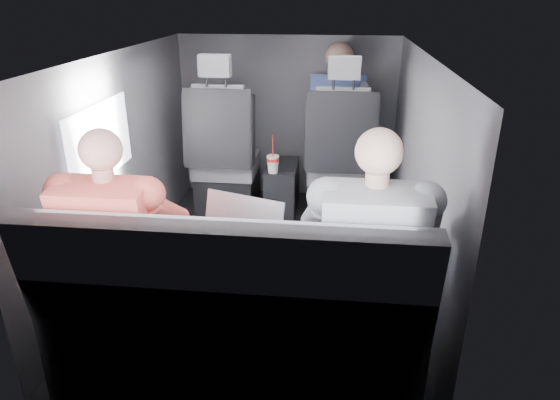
# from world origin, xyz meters

# --- Properties ---
(floor) EXTENTS (2.60, 2.60, 0.00)m
(floor) POSITION_xyz_m (0.00, 0.00, 0.00)
(floor) COLOR black
(floor) RESTS_ON ground
(ceiling) EXTENTS (2.60, 2.60, 0.00)m
(ceiling) POSITION_xyz_m (0.00, 0.00, 1.35)
(ceiling) COLOR #B2B2AD
(ceiling) RESTS_ON panel_back
(panel_left) EXTENTS (0.02, 2.60, 1.35)m
(panel_left) POSITION_xyz_m (-0.90, 0.00, 0.68)
(panel_left) COLOR #56565B
(panel_left) RESTS_ON floor
(panel_right) EXTENTS (0.02, 2.60, 1.35)m
(panel_right) POSITION_xyz_m (0.90, 0.00, 0.68)
(panel_right) COLOR #56565B
(panel_right) RESTS_ON floor
(panel_front) EXTENTS (1.80, 0.02, 1.35)m
(panel_front) POSITION_xyz_m (0.00, 1.30, 0.68)
(panel_front) COLOR #56565B
(panel_front) RESTS_ON floor
(panel_back) EXTENTS (1.80, 0.02, 1.35)m
(panel_back) POSITION_xyz_m (0.00, -1.30, 0.68)
(panel_back) COLOR #56565B
(panel_back) RESTS_ON floor
(side_window) EXTENTS (0.02, 0.75, 0.42)m
(side_window) POSITION_xyz_m (-0.88, -0.30, 0.90)
(side_window) COLOR white
(side_window) RESTS_ON panel_left
(seatbelt) EXTENTS (0.35, 0.11, 0.59)m
(seatbelt) POSITION_xyz_m (0.45, 0.67, 0.80)
(seatbelt) COLOR black
(seatbelt) RESTS_ON front_seat_right
(front_seat_left) EXTENTS (0.52, 0.58, 1.26)m
(front_seat_left) POSITION_xyz_m (-0.45, 0.84, 0.40)
(front_seat_left) COLOR black
(front_seat_left) RESTS_ON floor
(front_seat_right) EXTENTS (0.52, 0.58, 1.26)m
(front_seat_right) POSITION_xyz_m (0.45, 0.84, 0.40)
(front_seat_right) COLOR black
(front_seat_right) RESTS_ON floor
(center_console) EXTENTS (0.24, 0.48, 0.41)m
(center_console) POSITION_xyz_m (0.00, 0.88, 0.20)
(center_console) COLOR black
(center_console) RESTS_ON floor
(rear_bench) EXTENTS (1.60, 0.57, 0.92)m
(rear_bench) POSITION_xyz_m (0.00, -1.06, 0.31)
(rear_bench) COLOR slate
(rear_bench) RESTS_ON floor
(soda_cup) EXTENTS (0.10, 0.10, 0.29)m
(soda_cup) POSITION_xyz_m (-0.05, 0.70, 0.47)
(soda_cup) COLOR white
(soda_cup) RESTS_ON center_console
(laptop_white) EXTENTS (0.31, 0.28, 0.23)m
(laptop_white) POSITION_xyz_m (-0.49, -0.78, 0.63)
(laptop_white) COLOR white
(laptop_white) RESTS_ON passenger_rear_left
(laptop_silver) EXTENTS (0.45, 0.45, 0.27)m
(laptop_silver) POSITION_xyz_m (0.02, -0.78, 0.64)
(laptop_silver) COLOR #BCBBC1
(laptop_silver) RESTS_ON rear_bench
(laptop_black) EXTENTS (0.39, 0.40, 0.24)m
(laptop_black) POSITION_xyz_m (0.58, -0.75, 0.63)
(laptop_black) COLOR black
(laptop_black) RESTS_ON passenger_rear_right
(passenger_rear_left) EXTENTS (0.48, 0.60, 1.19)m
(passenger_rear_left) POSITION_xyz_m (-0.50, -0.97, 0.62)
(passenger_rear_left) COLOR #2D2E32
(passenger_rear_left) RESTS_ON rear_bench
(passenger_rear_right) EXTENTS (0.50, 0.62, 1.22)m
(passenger_rear_right) POSITION_xyz_m (0.57, -0.97, 0.63)
(passenger_rear_right) COLOR navy
(passenger_rear_right) RESTS_ON rear_bench
(passenger_front_right) EXTENTS (0.42, 0.42, 0.89)m
(passenger_front_right) POSITION_xyz_m (0.42, 1.10, 0.76)
(passenger_front_right) COLOR navy
(passenger_front_right) RESTS_ON front_seat_right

